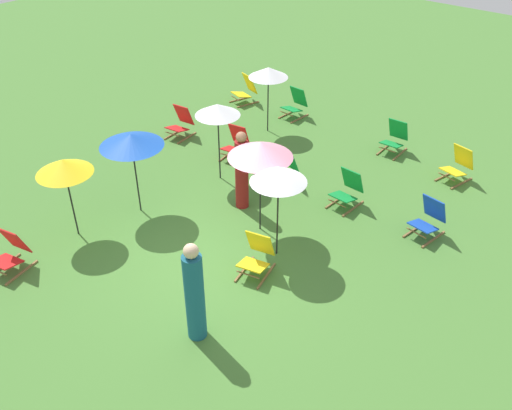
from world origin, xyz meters
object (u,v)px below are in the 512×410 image
object	(u,v)px
deckchair_1	(295,104)
deckchair_6	(236,143)
umbrella_3	(64,166)
deckchair_11	(246,90)
deckchair_3	(11,252)
deckchair_4	(284,168)
umbrella_0	(260,150)
deckchair_8	(181,123)
deckchair_10	(458,166)
umbrella_1	(131,140)
person_1	(194,294)
deckchair_9	(257,256)
umbrella_5	(279,175)
deckchair_5	(348,190)
umbrella_2	(218,110)
deckchair_0	(428,219)
umbrella_4	(268,72)
person_0	(242,172)
deckchair_2	(395,138)

from	to	relation	value
deckchair_1	deckchair_6	size ratio (longest dim) A/B	1.00
umbrella_3	deckchair_11	bearing A→B (deg)	102.79
deckchair_3	deckchair_4	distance (m)	5.87
deckchair_1	umbrella_0	bearing A→B (deg)	-57.42
deckchair_1	deckchair_8	size ratio (longest dim) A/B	1.00
deckchair_10	umbrella_3	size ratio (longest dim) A/B	0.50
deckchair_4	deckchair_11	bearing A→B (deg)	157.99
umbrella_1	person_1	xyz separation A→B (m)	(3.38, -1.73, -0.79)
deckchair_1	deckchair_4	bearing A→B (deg)	-54.10
deckchair_4	deckchair_6	bearing A→B (deg)	-170.69
deckchair_4	deckchair_9	world-z (taller)	same
umbrella_3	umbrella_5	bearing A→B (deg)	30.51
deckchair_5	deckchair_8	bearing A→B (deg)	-176.62
deckchair_6	deckchair_8	size ratio (longest dim) A/B	1.00
deckchair_9	umbrella_2	xyz separation A→B (m)	(-2.74, 2.00, 1.33)
deckchair_0	deckchair_6	xyz separation A→B (m)	(-4.98, -0.03, 0.00)
umbrella_0	umbrella_4	world-z (taller)	umbrella_0
umbrella_0	person_1	bearing A→B (deg)	-70.10
deckchair_1	person_1	world-z (taller)	person_1
deckchair_1	deckchair_10	bearing A→B (deg)	-0.82
deckchair_10	umbrella_2	xyz separation A→B (m)	(-4.21, -3.38, 1.33)
deckchair_11	person_1	size ratio (longest dim) A/B	0.48
umbrella_4	umbrella_5	distance (m)	5.18
deckchair_4	deckchair_8	xyz separation A→B (m)	(-3.46, 0.15, 0.00)
deckchair_4	deckchair_8	bearing A→B (deg)	-165.66
person_0	person_1	bearing A→B (deg)	43.68
deckchair_1	umbrella_5	xyz separation A→B (m)	(3.33, -5.12, 1.37)
deckchair_0	deckchair_5	distance (m)	1.78
deckchair_5	deckchair_11	bearing A→B (deg)	155.56
deckchair_6	deckchair_8	xyz separation A→B (m)	(-1.85, -0.07, 0.00)
deckchair_2	deckchair_5	size ratio (longest dim) A/B	1.00
umbrella_0	umbrella_5	bearing A→B (deg)	-29.07
deckchair_3	deckchair_6	distance (m)	5.74
deckchair_9	deckchair_3	bearing A→B (deg)	-155.54
deckchair_6	deckchair_9	world-z (taller)	same
umbrella_2	deckchair_0	bearing A→B (deg)	12.35
deckchair_3	umbrella_2	size ratio (longest dim) A/B	0.46
umbrella_0	umbrella_4	xyz separation A→B (m)	(-2.62, 3.53, -0.19)
deckchair_2	person_0	bearing A→B (deg)	-109.33
deckchair_6	umbrella_0	xyz separation A→B (m)	(2.32, -1.92, 1.43)
umbrella_3	person_0	size ratio (longest dim) A/B	0.97
deckchair_2	deckchair_8	bearing A→B (deg)	-151.40
deckchair_0	person_1	xyz separation A→B (m)	(-1.63, -4.78, 0.50)
deckchair_8	umbrella_0	world-z (taller)	umbrella_0
deckchair_2	person_0	xyz separation A→B (m)	(-1.32, -4.22, 0.47)
umbrella_0	deckchair_11	bearing A→B (deg)	133.06
deckchair_5	deckchair_9	size ratio (longest dim) A/B	0.98
deckchair_1	deckchair_10	xyz separation A→B (m)	(4.85, -0.39, 0.00)
deckchair_1	umbrella_1	world-z (taller)	umbrella_1
deckchair_5	person_1	world-z (taller)	person_1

